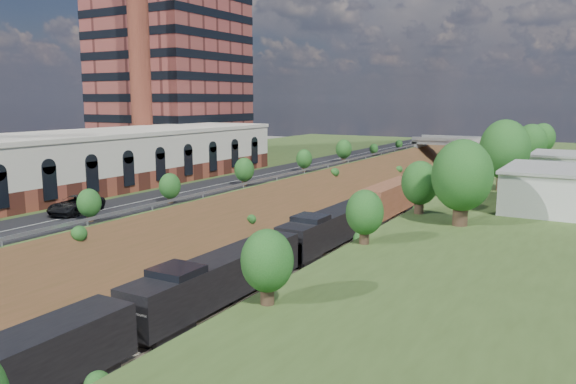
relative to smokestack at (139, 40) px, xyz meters
name	(u,v)px	position (x,y,z in m)	size (l,w,h in m)	color
platform_left	(176,183)	(3.00, 4.00, -22.50)	(44.00, 180.00, 5.00)	#3B5221
embankment_left	(294,211)	(25.00, 4.00, -25.00)	(7.07, 180.00, 7.07)	brown
embankment_right	(446,228)	(47.00, 4.00, -25.00)	(7.07, 180.00, 7.07)	brown
rail_left_track	(347,216)	(33.40, 4.00, -24.91)	(1.58, 180.00, 0.18)	gray
rail_right_track	(383,220)	(38.60, 4.00, -24.91)	(1.58, 180.00, 0.18)	gray
road	(267,174)	(20.50, 4.00, -19.95)	(8.00, 180.00, 0.10)	black
guardrail	(291,173)	(24.60, 3.80, -19.45)	(0.10, 171.00, 0.70)	#99999E
commercial_building	(87,161)	(8.00, -18.00, -16.49)	(14.30, 62.30, 7.00)	brown
highrise_tower	(168,5)	(-8.00, 16.00, 7.88)	(22.00, 22.00, 53.90)	brown
smokestack	(139,40)	(0.00, 0.00, 0.00)	(3.20, 3.20, 40.00)	brown
overpass	(468,148)	(36.00, 66.00, -20.08)	(24.50, 8.30, 7.40)	gray
white_building_near	(555,190)	(59.50, -4.00, -18.00)	(9.00, 12.00, 4.00)	silver
white_building_far	(565,168)	(59.00, 18.00, -18.20)	(8.00, 10.00, 3.60)	silver
tree_right_large	(462,176)	(53.00, -16.00, -15.62)	(5.25, 5.25, 7.61)	#473323
tree_left_crest	(48,209)	(24.20, -36.00, -17.96)	(2.45, 2.45, 3.55)	#473323
freight_train	(438,177)	(38.60, 30.67, -22.30)	(3.18, 178.30, 4.71)	black
suv	(76,205)	(19.60, -29.47, -19.06)	(2.80, 6.06, 1.69)	black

